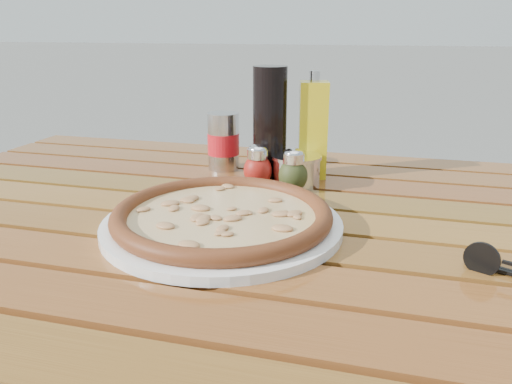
% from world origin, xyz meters
% --- Properties ---
extents(table, '(1.40, 0.90, 0.75)m').
position_xyz_m(table, '(0.00, -0.00, 0.67)').
color(table, '#34190B').
rests_on(table, ground).
extents(plate, '(0.47, 0.47, 0.01)m').
position_xyz_m(plate, '(-0.03, -0.08, 0.76)').
color(plate, white).
rests_on(plate, table).
extents(pizza, '(0.45, 0.45, 0.03)m').
position_xyz_m(pizza, '(-0.03, -0.08, 0.77)').
color(pizza, beige).
rests_on(pizza, plate).
extents(pepper_shaker, '(0.06, 0.06, 0.08)m').
position_xyz_m(pepper_shaker, '(-0.03, 0.15, 0.79)').
color(pepper_shaker, '#A51C12').
rests_on(pepper_shaker, table).
extents(oregano_shaker, '(0.07, 0.07, 0.08)m').
position_xyz_m(oregano_shaker, '(0.04, 0.13, 0.79)').
color(oregano_shaker, '#3B431A').
rests_on(oregano_shaker, table).
extents(dark_bottle, '(0.07, 0.07, 0.22)m').
position_xyz_m(dark_bottle, '(-0.02, 0.20, 0.86)').
color(dark_bottle, black).
rests_on(dark_bottle, table).
extents(soda_can, '(0.09, 0.09, 0.12)m').
position_xyz_m(soda_can, '(-0.13, 0.24, 0.81)').
color(soda_can, '#BBBBBF').
rests_on(soda_can, table).
extents(olive_oil_cruet, '(0.07, 0.07, 0.21)m').
position_xyz_m(olive_oil_cruet, '(0.06, 0.24, 0.85)').
color(olive_oil_cruet, gold).
rests_on(olive_oil_cruet, table).
extents(parmesan_tin, '(0.13, 0.13, 0.07)m').
position_xyz_m(parmesan_tin, '(0.04, 0.17, 0.78)').
color(parmesan_tin, silver).
rests_on(parmesan_tin, table).
extents(sunglasses, '(0.11, 0.06, 0.04)m').
position_xyz_m(sunglasses, '(0.36, -0.14, 0.77)').
color(sunglasses, black).
rests_on(sunglasses, table).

